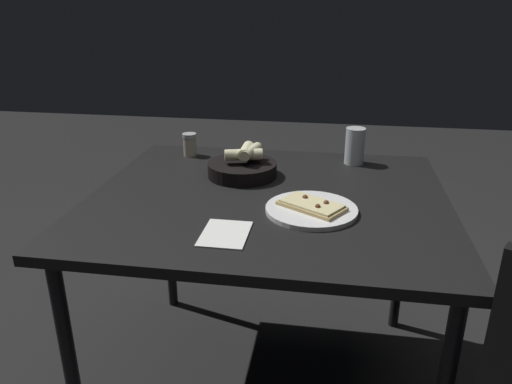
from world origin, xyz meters
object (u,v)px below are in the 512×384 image
(bread_basket, at_px, (243,167))
(pepper_shaker, at_px, (190,146))
(beer_glass, at_px, (355,148))
(dining_table, at_px, (268,213))
(pizza_plate, at_px, (311,209))

(bread_basket, relative_size, pepper_shaker, 2.70)
(bread_basket, relative_size, beer_glass, 1.78)
(dining_table, bearing_deg, pizza_plate, -127.78)
(pizza_plate, bearing_deg, pepper_shaker, 46.73)
(beer_glass, bearing_deg, dining_table, 143.29)
(pepper_shaker, bearing_deg, pizza_plate, -133.27)
(pizza_plate, height_order, beer_glass, beer_glass)
(bread_basket, bearing_deg, pizza_plate, -137.22)
(pizza_plate, distance_m, bread_basket, 0.37)
(pepper_shaker, bearing_deg, beer_glass, -89.68)
(pizza_plate, bearing_deg, bread_basket, 42.78)
(bread_basket, bearing_deg, beer_glass, -62.03)
(pizza_plate, height_order, pepper_shaker, pepper_shaker)
(beer_glass, bearing_deg, pizza_plate, 164.59)
(bread_basket, distance_m, pepper_shaker, 0.32)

